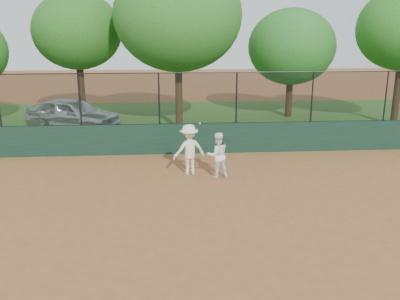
{
  "coord_description": "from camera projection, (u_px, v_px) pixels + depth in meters",
  "views": [
    {
      "loc": [
        -0.17,
        -11.03,
        4.97
      ],
      "look_at": [
        0.8,
        2.2,
        1.2
      ],
      "focal_mm": 40.0,
      "sensor_mm": 36.0,
      "label": 1
    }
  ],
  "objects": [
    {
      "name": "player_main",
      "position": [
        189.0,
        150.0,
        15.06
      ],
      "size": [
        1.27,
        0.97,
        1.86
      ],
      "color": "beige",
      "rests_on": "ground"
    },
    {
      "name": "tree_2",
      "position": [
        178.0,
        16.0,
        20.57
      ],
      "size": [
        5.99,
        5.45,
        7.92
      ],
      "color": "#4D321B",
      "rests_on": "ground"
    },
    {
      "name": "fence_assembly",
      "position": [
        171.0,
        98.0,
        17.1
      ],
      "size": [
        26.0,
        0.06,
        2.0
      ],
      "color": "black",
      "rests_on": "back_wall"
    },
    {
      "name": "grass_strip",
      "position": [
        171.0,
        122.0,
        23.46
      ],
      "size": [
        36.0,
        12.0,
        0.01
      ],
      "primitive_type": "cube",
      "color": "#2A571B",
      "rests_on": "ground"
    },
    {
      "name": "parked_car",
      "position": [
        73.0,
        114.0,
        21.35
      ],
      "size": [
        4.96,
        3.58,
        1.57
      ],
      "primitive_type": "imported",
      "rotation": [
        0.0,
        0.0,
        1.15
      ],
      "color": "silver",
      "rests_on": "ground"
    },
    {
      "name": "player_second",
      "position": [
        217.0,
        155.0,
        14.79
      ],
      "size": [
        0.86,
        0.73,
        1.53
      ],
      "primitive_type": "imported",
      "rotation": [
        0.0,
        0.0,
        3.37
      ],
      "color": "white",
      "rests_on": "ground"
    },
    {
      "name": "tree_1",
      "position": [
        77.0,
        31.0,
        22.42
      ],
      "size": [
        4.49,
        4.08,
        6.56
      ],
      "color": "#432A17",
      "rests_on": "ground"
    },
    {
      "name": "tree_3",
      "position": [
        292.0,
        47.0,
        23.77
      ],
      "size": [
        4.68,
        4.26,
        5.81
      ],
      "color": "#3F2715",
      "rests_on": "ground"
    },
    {
      "name": "ground",
      "position": [
        176.0,
        216.0,
        11.95
      ],
      "size": [
        80.0,
        80.0,
        0.0
      ],
      "primitive_type": "plane",
      "color": "#955B30",
      "rests_on": "ground"
    },
    {
      "name": "back_wall",
      "position": [
        173.0,
        139.0,
        17.54
      ],
      "size": [
        26.0,
        0.2,
        1.2
      ],
      "primitive_type": "cube",
      "color": "#173324",
      "rests_on": "ground"
    }
  ]
}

